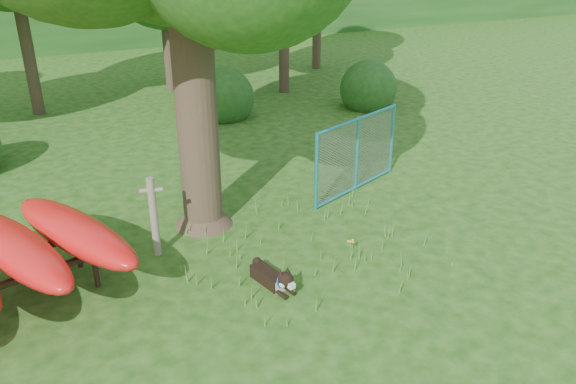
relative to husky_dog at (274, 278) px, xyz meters
name	(u,v)px	position (x,y,z in m)	size (l,w,h in m)	color
ground	(311,279)	(0.61, -0.07, -0.16)	(80.00, 80.00, 0.00)	#1B460E
wooden_post	(154,215)	(-1.35, 1.80, 0.59)	(0.39, 0.17, 1.42)	#726455
husky_dog	(274,278)	(0.00, 0.00, 0.00)	(0.42, 1.04, 0.46)	black
fence_section	(357,154)	(3.17, 2.59, 0.65)	(2.60, 1.06, 2.69)	teal
wildflower_clump	(351,242)	(1.61, 0.35, 0.04)	(0.12, 0.12, 0.26)	#4A8A2D
shrub_right	(367,107)	(7.11, 7.93, -0.16)	(1.80, 1.80, 1.80)	#1B4D19
shrub_mid	(225,117)	(2.61, 8.93, -0.16)	(1.80, 1.80, 1.80)	#1B4D19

